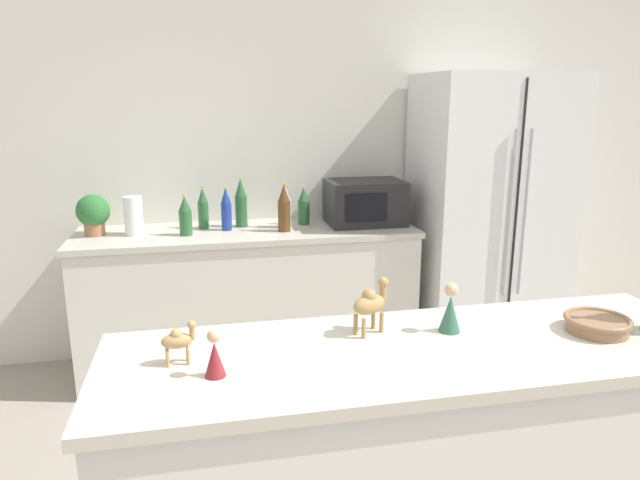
{
  "coord_description": "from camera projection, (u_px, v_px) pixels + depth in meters",
  "views": [
    {
      "loc": [
        -0.54,
        -1.05,
        1.69
      ],
      "look_at": [
        -0.03,
        1.39,
        1.07
      ],
      "focal_mm": 32.0,
      "sensor_mm": 36.0,
      "label": 1
    }
  ],
  "objects": [
    {
      "name": "camel_figurine",
      "position": [
        178.0,
        340.0,
        1.53
      ],
      "size": [
        0.1,
        0.05,
        0.12
      ],
      "color": "tan",
      "rests_on": "bar_counter"
    },
    {
      "name": "back_bottle_5",
      "position": [
        185.0,
        216.0,
        3.35
      ],
      "size": [
        0.08,
        0.08,
        0.24
      ],
      "color": "#2D6033",
      "rests_on": "back_counter"
    },
    {
      "name": "back_bottle_3",
      "position": [
        284.0,
        208.0,
        3.44
      ],
      "size": [
        0.08,
        0.08,
        0.29
      ],
      "color": "brown",
      "rests_on": "back_counter"
    },
    {
      "name": "back_bottle_2",
      "position": [
        304.0,
        206.0,
        3.64
      ],
      "size": [
        0.07,
        0.07,
        0.25
      ],
      "color": "#2D6033",
      "rests_on": "back_counter"
    },
    {
      "name": "back_bottle_0",
      "position": [
        226.0,
        209.0,
        3.47
      ],
      "size": [
        0.06,
        0.06,
        0.27
      ],
      "color": "navy",
      "rests_on": "back_counter"
    },
    {
      "name": "back_bottle_4",
      "position": [
        203.0,
        208.0,
        3.52
      ],
      "size": [
        0.07,
        0.07,
        0.26
      ],
      "color": "#2D6033",
      "rests_on": "back_counter"
    },
    {
      "name": "refrigerator",
      "position": [
        487.0,
        218.0,
        3.77
      ],
      "size": [
        0.93,
        0.71,
        1.84
      ],
      "color": "white",
      "rests_on": "ground_plane"
    },
    {
      "name": "back_bottle_6",
      "position": [
        241.0,
        203.0,
        3.57
      ],
      "size": [
        0.08,
        0.08,
        0.31
      ],
      "color": "#2D6033",
      "rests_on": "back_counter"
    },
    {
      "name": "wise_man_figurine_purple",
      "position": [
        450.0,
        311.0,
        1.75
      ],
      "size": [
        0.07,
        0.07,
        0.16
      ],
      "color": "#33664C",
      "rests_on": "bar_counter"
    },
    {
      "name": "camel_figurine_second",
      "position": [
        370.0,
        303.0,
        1.73
      ],
      "size": [
        0.13,
        0.11,
        0.17
      ],
      "color": "#A87F4C",
      "rests_on": "bar_counter"
    },
    {
      "name": "wise_man_figurine_crimson",
      "position": [
        215.0,
        356.0,
        1.47
      ],
      "size": [
        0.06,
        0.06,
        0.13
      ],
      "color": "maroon",
      "rests_on": "bar_counter"
    },
    {
      "name": "potted_plant",
      "position": [
        93.0,
        213.0,
        3.34
      ],
      "size": [
        0.19,
        0.19,
        0.24
      ],
      "color": "#9E6B47",
      "rests_on": "back_counter"
    },
    {
      "name": "back_bottle_1",
      "position": [
        285.0,
        207.0,
        3.55
      ],
      "size": [
        0.07,
        0.07,
        0.27
      ],
      "color": "#B2B7BC",
      "rests_on": "back_counter"
    },
    {
      "name": "paper_towel_roll",
      "position": [
        133.0,
        216.0,
        3.36
      ],
      "size": [
        0.11,
        0.11,
        0.23
      ],
      "color": "white",
      "rests_on": "back_counter"
    },
    {
      "name": "fruit_bowl",
      "position": [
        597.0,
        324.0,
        1.76
      ],
      "size": [
        0.2,
        0.2,
        0.05
      ],
      "color": "#8C6647",
      "rests_on": "bar_counter"
    },
    {
      "name": "wall_back",
      "position": [
        283.0,
        162.0,
        3.8
      ],
      "size": [
        8.0,
        0.06,
        2.55
      ],
      "color": "silver",
      "rests_on": "ground_plane"
    },
    {
      "name": "back_counter",
      "position": [
        250.0,
        298.0,
        3.63
      ],
      "size": [
        2.08,
        0.63,
        0.9
      ],
      "color": "silver",
      "rests_on": "ground_plane"
    },
    {
      "name": "microwave",
      "position": [
        365.0,
        202.0,
        3.65
      ],
      "size": [
        0.48,
        0.37,
        0.28
      ],
      "color": "black",
      "rests_on": "back_counter"
    }
  ]
}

